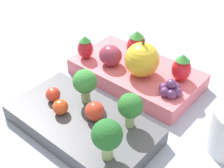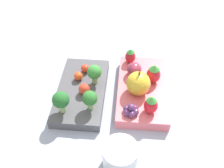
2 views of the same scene
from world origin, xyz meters
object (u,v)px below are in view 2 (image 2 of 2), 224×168
Objects in this scene: broccoli_floret_0 at (94,73)px; strawberry_0 at (130,56)px; bento_box_savoury at (82,91)px; strawberry_2 at (151,105)px; broccoli_floret_2 at (61,100)px; cherry_tomato_1 at (78,76)px; broccoli_floret_1 at (90,99)px; apple at (138,83)px; drinking_cup at (120,157)px; grape_cluster at (131,110)px; strawberry_1 at (154,74)px; bento_box_fruit at (142,90)px; plum at (134,69)px; cherry_tomato_0 at (85,68)px; cherry_tomato_2 at (84,89)px.

broccoli_floret_0 is 0.12m from strawberry_0.
bento_box_savoury is at bearing 114.52° from broccoli_floret_0.
broccoli_floret_0 reaches higher than strawberry_2.
broccoli_floret_2 is 2.54× the size of cherry_tomato_1.
broccoli_floret_1 is 0.77× the size of apple.
broccoli_floret_2 reaches higher than drinking_cup.
broccoli_floret_0 is 0.16m from strawberry_2.
grape_cluster is at bearing -128.60° from bento_box_savoury.
drinking_cup is (-0.20, 0.10, -0.02)m from strawberry_1.
bento_box_fruit is 3.51× the size of apple.
strawberry_1 reaches higher than broccoli_floret_0.
broccoli_floret_2 reaches higher than bento_box_fruit.
strawberry_0 is (0.09, 0.02, 0.03)m from bento_box_fruit.
cherry_tomato_1 is 0.43× the size of strawberry_1.
strawberry_2 is (-0.02, -0.19, -0.01)m from broccoli_floret_2.
bento_box_fruit is 5.87× the size of plum.
strawberry_1 is at bearing -71.84° from broccoli_floret_2.
broccoli_floret_0 is 0.11m from broccoli_floret_2.
broccoli_floret_1 is at bearing -175.18° from cherry_tomato_0.
apple is at bearing -71.44° from broccoli_floret_1.
bento_box_savoury is 5.77× the size of plum.
bento_box_fruit is 0.05m from strawberry_1.
apple is at bearing -22.08° from grape_cluster.
strawberry_2 is at bearing -135.78° from cherry_tomato_0.
cherry_tomato_1 is at bearing 74.95° from bento_box_fruit.
strawberry_1 is 1.31× the size of plum.
grape_cluster is (-0.09, 0.07, -0.02)m from strawberry_1.
grape_cluster reaches higher than cherry_tomato_2.
strawberry_0 is 0.28m from drinking_cup.
grape_cluster is at bearing 157.92° from apple.
bento_box_fruit is 0.05m from apple.
strawberry_2 is at bearing -172.88° from strawberry_0.
cherry_tomato_2 is 0.76× the size of grape_cluster.
strawberry_1 reaches higher than strawberry_0.
apple is at bearing -112.85° from broccoli_floret_0.
broccoli_floret_2 is 0.23m from strawberry_0.
grape_cluster is at bearing -124.87° from cherry_tomato_2.
cherry_tomato_2 is (-0.07, 0.00, 0.00)m from cherry_tomato_0.
cherry_tomato_1 is at bearing 11.68° from bento_box_savoury.
grape_cluster is (-0.14, -0.10, 0.00)m from cherry_tomato_0.
broccoli_floret_0 reaches higher than cherry_tomato_1.
bento_box_savoury is at bearing 85.74° from bento_box_fruit.
bento_box_fruit is 0.16m from cherry_tomato_0.
broccoli_floret_1 is 0.09m from grape_cluster.
broccoli_floret_0 is 0.80× the size of apple.
bento_box_fruit is 4.13× the size of broccoli_floret_2.
strawberry_2 is at bearing -36.82° from drinking_cup.
cherry_tomato_1 is 0.14m from plum.
grape_cluster reaches higher than bento_box_fruit.
broccoli_floret_2 is at bearing 137.62° from broccoli_floret_0.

